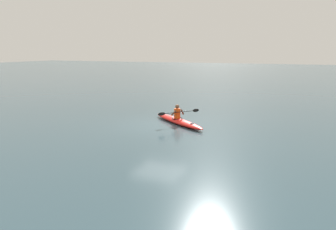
% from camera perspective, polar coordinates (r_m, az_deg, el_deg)
% --- Properties ---
extents(ground_plane, '(160.00, 160.00, 0.00)m').
position_cam_1_polar(ground_plane, '(16.95, -1.52, -1.72)').
color(ground_plane, '#334C56').
extents(kayak, '(3.87, 3.13, 0.27)m').
position_cam_1_polar(kayak, '(17.27, 1.72, -1.01)').
color(kayak, red).
rests_on(kayak, ground).
extents(kayaker, '(1.50, 1.97, 0.72)m').
position_cam_1_polar(kayaker, '(17.24, 1.62, 0.47)').
color(kayaker, '#E04C14').
rests_on(kayaker, kayak).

